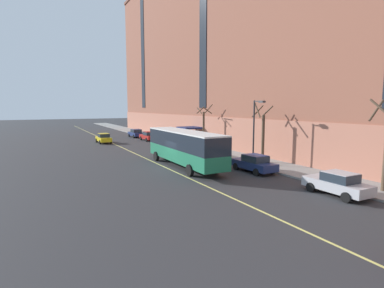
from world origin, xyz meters
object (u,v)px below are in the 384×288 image
(parked_car_silver_0, at_px, (200,149))
(fire_hydrant, at_px, (191,145))
(street_tree_far_uptown, at_px, (204,126))
(parked_car_silver_7, at_px, (175,143))
(parked_car_silver_2, at_px, (337,184))
(parked_car_navy_1, at_px, (254,163))
(parked_car_red_6, at_px, (149,136))
(street_tree_mid_block, at_px, (262,133))
(parked_car_navy_4, at_px, (136,133))
(taxi_cab, at_px, (104,138))
(city_bus, at_px, (184,146))
(street_lamp, at_px, (255,125))

(parked_car_silver_0, relative_size, fire_hydrant, 6.67)
(street_tree_far_uptown, bearing_deg, parked_car_silver_7, 146.80)
(parked_car_silver_2, bearing_deg, parked_car_silver_0, 90.39)
(parked_car_navy_1, height_order, parked_car_red_6, same)
(street_tree_mid_block, xyz_separation_m, street_tree_far_uptown, (0.05, 12.06, 0.11))
(parked_car_silver_0, xyz_separation_m, parked_car_navy_4, (-0.10, 24.89, -0.00))
(parked_car_navy_1, relative_size, street_tree_mid_block, 0.73)
(parked_car_navy_4, xyz_separation_m, parked_car_red_6, (0.23, -6.51, 0.00))
(parked_car_silver_2, xyz_separation_m, street_tree_mid_block, (3.23, 11.12, 2.33))
(parked_car_silver_7, distance_m, taxi_cab, 13.48)
(street_tree_mid_block, bearing_deg, street_tree_far_uptown, 89.75)
(parked_car_red_6, distance_m, street_tree_far_uptown, 13.95)
(city_bus, height_order, street_tree_mid_block, street_tree_mid_block)
(parked_car_silver_2, xyz_separation_m, parked_car_silver_7, (-0.05, 25.36, 0.00))
(parked_car_navy_1, height_order, fire_hydrant, parked_car_navy_1)
(city_bus, height_order, street_lamp, street_lamp)
(street_tree_mid_block, bearing_deg, parked_car_silver_7, 102.99)
(parked_car_navy_1, height_order, parked_car_silver_2, same)
(parked_car_silver_0, distance_m, parked_car_navy_4, 24.89)
(parked_car_silver_0, bearing_deg, parked_car_navy_4, 90.23)
(parked_car_silver_7, xyz_separation_m, street_lamp, (1.76, -14.96, 3.25))
(city_bus, height_order, fire_hydrant, city_bus)
(parked_car_silver_2, distance_m, street_tree_far_uptown, 23.54)
(parked_car_red_6, bearing_deg, parked_car_navy_4, 92.05)
(city_bus, bearing_deg, parked_car_red_6, 78.53)
(parked_car_silver_0, bearing_deg, parked_car_red_6, 89.59)
(parked_car_silver_0, distance_m, parked_car_silver_7, 7.23)
(city_bus, bearing_deg, parked_car_silver_0, 47.44)
(parked_car_navy_1, relative_size, street_lamp, 0.73)
(parked_car_red_6, distance_m, street_tree_mid_block, 25.71)
(street_tree_far_uptown, bearing_deg, taxi_cab, 129.23)
(city_bus, height_order, street_tree_far_uptown, street_tree_far_uptown)
(parked_car_silver_0, height_order, parked_car_red_6, same)
(city_bus, relative_size, taxi_cab, 2.86)
(parked_car_navy_4, bearing_deg, parked_car_silver_0, -89.77)
(parked_car_navy_1, distance_m, taxi_cab, 29.30)
(street_tree_far_uptown, bearing_deg, parked_car_silver_2, -98.07)
(parked_car_red_6, xyz_separation_m, street_lamp, (1.70, -26.12, 3.25))
(street_tree_far_uptown, bearing_deg, parked_car_navy_1, -103.17)
(parked_car_navy_4, distance_m, parked_car_red_6, 6.51)
(street_tree_mid_block, bearing_deg, city_bus, 165.97)
(parked_car_navy_1, distance_m, parked_car_red_6, 28.35)
(parked_car_silver_2, relative_size, parked_car_silver_7, 0.96)
(fire_hydrant, bearing_deg, parked_car_silver_0, -107.05)
(parked_car_silver_0, height_order, parked_car_navy_1, same)
(street_tree_mid_block, xyz_separation_m, street_lamp, (-1.53, -0.71, 0.92))
(street_tree_mid_block, distance_m, fire_hydrant, 13.03)
(taxi_cab, bearing_deg, parked_car_red_6, -0.07)
(parked_car_silver_2, xyz_separation_m, parked_car_navy_4, (-0.23, 43.03, 0.00))
(parked_car_navy_1, bearing_deg, taxi_cab, 104.60)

